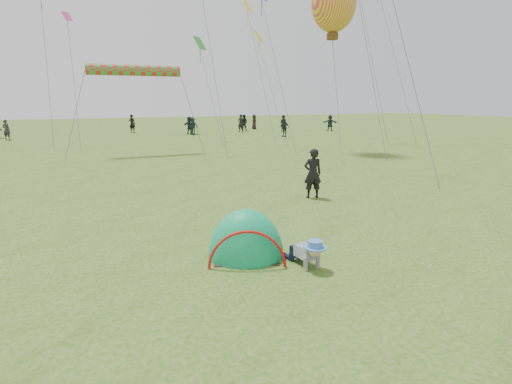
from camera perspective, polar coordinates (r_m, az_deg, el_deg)
name	(u,v)px	position (r m, az deg, el deg)	size (l,w,h in m)	color
ground	(352,259)	(8.72, 13.52, -9.30)	(140.00, 140.00, 0.00)	#23550D
crawling_toddler	(307,252)	(8.09, 7.35, -8.43)	(0.57, 0.82, 0.63)	black
popup_tent	(246,257)	(8.61, -1.43, -9.20)	(1.60, 1.32, 2.08)	#058045
standing_adult	(313,174)	(13.53, 8.10, 2.63)	(0.61, 0.40, 1.68)	black
crowd_person_0	(132,124)	(42.32, -17.28, 9.32)	(0.65, 0.43, 1.79)	black
crowd_person_3	(193,126)	(39.36, -8.97, 9.36)	(1.03, 0.59, 1.60)	#2D2D37
crowd_person_4	(254,122)	(45.02, -0.28, 9.98)	(0.79, 0.51, 1.62)	black
crowd_person_5	(330,123)	(43.17, 10.53, 9.67)	(1.55, 0.49, 1.67)	#253040
crowd_person_6	(241,123)	(40.96, -2.21, 9.78)	(0.65, 0.43, 1.79)	black
crowd_person_7	(283,123)	(42.30, 3.94, 9.79)	(0.81, 0.63, 1.67)	#29231D
crowd_person_8	(192,126)	(38.23, -9.11, 9.25)	(0.94, 0.39, 1.60)	#283540
crowd_person_11	(190,125)	(39.08, -9.47, 9.37)	(1.55, 0.49, 1.67)	#202932
crowd_person_12	(6,130)	(38.63, -32.08, 7.53)	(0.61, 0.40, 1.67)	#28272E
crowd_person_13	(244,123)	(43.01, -1.73, 9.88)	(0.82, 0.64, 1.68)	black
crowd_person_14	(284,128)	(36.02, 4.06, 9.17)	(0.95, 0.39, 1.62)	#1F2B30
balloon_kite	(334,6)	(26.56, 11.03, 24.59)	(2.69, 2.69, 3.76)	#DAE008
rainbow_tube_kite	(134,70)	(25.47, -16.99, 16.29)	(0.64, 0.64, 5.33)	red
diamond_kite_2	(259,37)	(35.81, 0.38, 21.28)	(1.09, 1.09, 0.00)	yellow
diamond_kite_3	(200,43)	(33.40, -8.04, 20.31)	(1.18, 1.18, 0.00)	green
diamond_kite_8	(247,5)	(31.98, -1.27, 25.14)	(1.08, 1.08, 0.00)	yellow
diamond_kite_11	(67,16)	(33.95, -25.38, 21.73)	(0.73, 0.73, 0.00)	#F543AF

